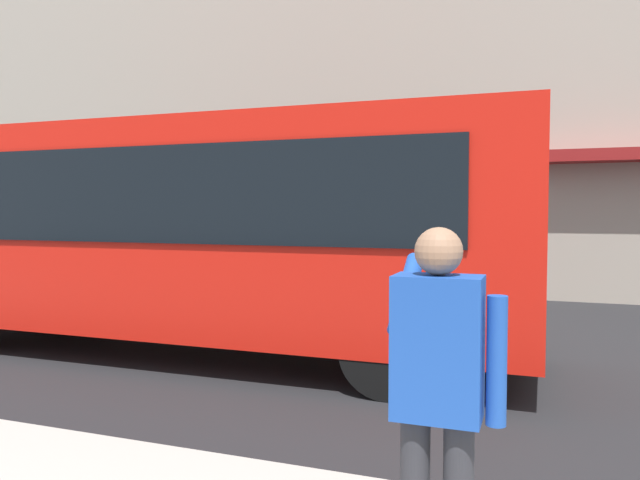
{
  "coord_description": "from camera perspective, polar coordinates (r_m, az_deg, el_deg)",
  "views": [
    {
      "loc": [
        -1.75,
        7.35,
        1.93
      ],
      "look_at": [
        0.96,
        0.0,
        1.54
      ],
      "focal_mm": 34.34,
      "sensor_mm": 36.0,
      "label": 1
    }
  ],
  "objects": [
    {
      "name": "red_bus",
      "position": [
        8.41,
        -12.11,
        1.11
      ],
      "size": [
        9.05,
        2.54,
        3.08
      ],
      "color": "red",
      "rests_on": "ground_plane"
    },
    {
      "name": "pedestrian_photographer",
      "position": [
        2.93,
        10.99,
        -12.8
      ],
      "size": [
        0.53,
        0.52,
        1.7
      ],
      "color": "#2D2D33",
      "rests_on": "sidewalk_curb"
    },
    {
      "name": "ground_plane",
      "position": [
        7.8,
        6.75,
        -11.48
      ],
      "size": [
        60.0,
        60.0,
        0.0
      ],
      "primitive_type": "plane",
      "color": "#232326"
    },
    {
      "name": "building_facade_far",
      "position": [
        14.82,
        13.42,
        18.66
      ],
      "size": [
        28.0,
        1.55,
        12.0
      ],
      "color": "#A89E8E",
      "rests_on": "ground_plane"
    }
  ]
}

